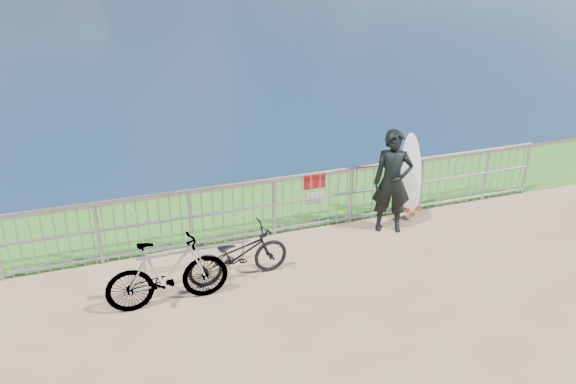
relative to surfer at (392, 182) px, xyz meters
name	(u,v)px	position (x,y,z in m)	size (l,w,h in m)	color
grass_strip	(281,205)	(-1.55, 1.61, -0.94)	(120.00, 120.00, 0.00)	#2C701E
railing	(302,201)	(-1.53, 0.51, -0.37)	(10.06, 0.10, 1.13)	gray
surfer	(392,182)	(0.00, 0.00, 0.00)	(0.70, 0.46, 1.91)	black
surfboard	(411,180)	(0.60, 0.34, -0.19)	(0.48, 0.43, 1.66)	white
bicycle_near	(238,254)	(-3.03, -0.67, -0.53)	(0.57, 1.63, 0.86)	black
bicycle_far	(167,272)	(-4.16, -0.99, -0.42)	(0.50, 1.78, 1.07)	black
bike_rack	(194,252)	(-3.63, -0.17, -0.64)	(1.81, 0.05, 0.38)	gray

